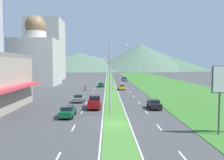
{
  "coord_description": "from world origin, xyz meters",
  "views": [
    {
      "loc": [
        -1.07,
        -29.51,
        7.52
      ],
      "look_at": [
        0.33,
        42.79,
        2.75
      ],
      "focal_mm": 38.31,
      "sensor_mm": 36.0,
      "label": 1
    }
  ],
  "objects_px": {
    "street_lamp_near": "(112,75)",
    "car_4": "(79,98)",
    "car_5": "(67,111)",
    "motorcycle_rider": "(85,88)",
    "car_0": "(101,85)",
    "pickup_truck_0": "(95,102)",
    "car_3": "(125,79)",
    "car_6": "(124,78)",
    "car_1": "(122,87)",
    "street_lamp_mid": "(112,72)",
    "car_2": "(154,104)"
  },
  "relations": [
    {
      "from": "street_lamp_near",
      "to": "car_4",
      "type": "relative_size",
      "value": 2.53
    },
    {
      "from": "car_5",
      "to": "motorcycle_rider",
      "type": "distance_m",
      "value": 34.96
    },
    {
      "from": "car_0",
      "to": "pickup_truck_0",
      "type": "height_order",
      "value": "pickup_truck_0"
    },
    {
      "from": "car_3",
      "to": "car_6",
      "type": "xyz_separation_m",
      "value": [
        0.05,
        7.35,
        0.04
      ]
    },
    {
      "from": "car_3",
      "to": "car_5",
      "type": "distance_m",
      "value": 73.85
    },
    {
      "from": "street_lamp_near",
      "to": "motorcycle_rider",
      "type": "distance_m",
      "value": 35.38
    },
    {
      "from": "pickup_truck_0",
      "to": "motorcycle_rider",
      "type": "height_order",
      "value": "pickup_truck_0"
    },
    {
      "from": "car_1",
      "to": "street_lamp_near",
      "type": "bearing_deg",
      "value": -5.81
    },
    {
      "from": "car_5",
      "to": "street_lamp_near",
      "type": "bearing_deg",
      "value": -83.86
    },
    {
      "from": "street_lamp_mid",
      "to": "car_0",
      "type": "relative_size",
      "value": 2.06
    },
    {
      "from": "car_0",
      "to": "car_4",
      "type": "height_order",
      "value": "car_4"
    },
    {
      "from": "street_lamp_mid",
      "to": "pickup_truck_0",
      "type": "xyz_separation_m",
      "value": [
        -3.45,
        -24.35,
        -4.56
      ]
    },
    {
      "from": "car_0",
      "to": "car_2",
      "type": "xyz_separation_m",
      "value": [
        10.05,
        -39.43,
        0.08
      ]
    },
    {
      "from": "street_lamp_near",
      "to": "street_lamp_mid",
      "type": "xyz_separation_m",
      "value": [
        0.6,
        30.52,
        -0.47
      ]
    },
    {
      "from": "car_5",
      "to": "motorcycle_rider",
      "type": "height_order",
      "value": "motorcycle_rider"
    },
    {
      "from": "pickup_truck_0",
      "to": "car_5",
      "type": "bearing_deg",
      "value": 152.99
    },
    {
      "from": "car_4",
      "to": "car_5",
      "type": "xyz_separation_m",
      "value": [
        0.0,
        -13.38,
        0.04
      ]
    },
    {
      "from": "car_1",
      "to": "car_3",
      "type": "relative_size",
      "value": 1.09
    },
    {
      "from": "car_6",
      "to": "car_4",
      "type": "bearing_deg",
      "value": -11.68
    },
    {
      "from": "car_2",
      "to": "car_3",
      "type": "bearing_deg",
      "value": 179.92
    },
    {
      "from": "car_0",
      "to": "car_4",
      "type": "bearing_deg",
      "value": 173.66
    },
    {
      "from": "car_6",
      "to": "car_5",
      "type": "bearing_deg",
      "value": -9.76
    },
    {
      "from": "car_1",
      "to": "car_2",
      "type": "relative_size",
      "value": 1.06
    },
    {
      "from": "motorcycle_rider",
      "to": "car_5",
      "type": "bearing_deg",
      "value": -178.87
    },
    {
      "from": "car_6",
      "to": "pickup_truck_0",
      "type": "height_order",
      "value": "pickup_truck_0"
    },
    {
      "from": "pickup_truck_0",
      "to": "car_6",
      "type": "bearing_deg",
      "value": -7.99
    },
    {
      "from": "car_1",
      "to": "pickup_truck_0",
      "type": "height_order",
      "value": "pickup_truck_0"
    },
    {
      "from": "car_1",
      "to": "car_6",
      "type": "distance_m",
      "value": 43.5
    },
    {
      "from": "car_2",
      "to": "car_4",
      "type": "relative_size",
      "value": 1.03
    },
    {
      "from": "car_3",
      "to": "car_4",
      "type": "bearing_deg",
      "value": -13.04
    },
    {
      "from": "car_0",
      "to": "car_3",
      "type": "xyz_separation_m",
      "value": [
        10.14,
        27.13,
        0.01
      ]
    },
    {
      "from": "pickup_truck_0",
      "to": "car_4",
      "type": "bearing_deg",
      "value": 28.2
    },
    {
      "from": "car_0",
      "to": "car_5",
      "type": "bearing_deg",
      "value": 175.53
    },
    {
      "from": "street_lamp_near",
      "to": "car_2",
      "type": "height_order",
      "value": "street_lamp_near"
    },
    {
      "from": "car_0",
      "to": "car_2",
      "type": "distance_m",
      "value": 40.69
    },
    {
      "from": "street_lamp_mid",
      "to": "car_5",
      "type": "xyz_separation_m",
      "value": [
        -6.94,
        -31.21,
        -4.73
      ]
    },
    {
      "from": "car_1",
      "to": "car_4",
      "type": "distance_m",
      "value": 25.27
    },
    {
      "from": "car_6",
      "to": "motorcycle_rider",
      "type": "bearing_deg",
      "value": -17.8
    },
    {
      "from": "street_lamp_mid",
      "to": "car_6",
      "type": "relative_size",
      "value": 2.34
    },
    {
      "from": "street_lamp_mid",
      "to": "car_2",
      "type": "distance_m",
      "value": 26.49
    },
    {
      "from": "car_5",
      "to": "car_1",
      "type": "bearing_deg",
      "value": -15.28
    },
    {
      "from": "motorcycle_rider",
      "to": "car_2",
      "type": "bearing_deg",
      "value": -153.73
    },
    {
      "from": "motorcycle_rider",
      "to": "street_lamp_mid",
      "type": "bearing_deg",
      "value": -116.17
    },
    {
      "from": "car_2",
      "to": "car_3",
      "type": "relative_size",
      "value": 1.03
    },
    {
      "from": "car_5",
      "to": "motorcycle_rider",
      "type": "relative_size",
      "value": 2.37
    },
    {
      "from": "car_0",
      "to": "motorcycle_rider",
      "type": "height_order",
      "value": "motorcycle_rider"
    },
    {
      "from": "street_lamp_mid",
      "to": "car_1",
      "type": "xyz_separation_m",
      "value": [
        3.05,
        5.38,
        -4.8
      ]
    },
    {
      "from": "street_lamp_near",
      "to": "pickup_truck_0",
      "type": "xyz_separation_m",
      "value": [
        -2.85,
        6.17,
        -5.02
      ]
    },
    {
      "from": "car_1",
      "to": "car_4",
      "type": "height_order",
      "value": "car_4"
    },
    {
      "from": "car_1",
      "to": "car_2",
      "type": "xyz_separation_m",
      "value": [
        3.61,
        -30.58,
        0.06
      ]
    }
  ]
}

